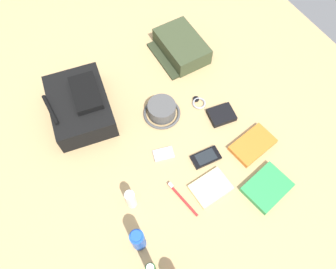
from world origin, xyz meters
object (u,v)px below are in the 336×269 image
cell_phone (206,157)px  bucket_hat (162,110)px  deodorant_spray (138,240)px  wristwatch (199,103)px  paperback_novel (267,187)px  notepad (211,188)px  backpack (80,105)px  toiletry_pouch (181,47)px  wallet (222,115)px  toothbrush (181,197)px  media_player (164,154)px  toothpaste_tube (131,199)px  travel_guidebook (253,145)px

cell_phone → bucket_hat: bearing=9.9°
deodorant_spray → wristwatch: deodorant_spray is taller
paperback_novel → notepad: 0.22m
wristwatch → backpack: bearing=64.5°
toiletry_pouch → notepad: size_ratio=1.80×
paperback_novel → wallet: size_ratio=1.79×
paperback_novel → notepad: size_ratio=1.31×
bucket_hat → toiletry_pouch: bearing=-45.0°
toiletry_pouch → paperback_novel: 0.78m
toothbrush → wallet: (0.22, -0.35, 0.01)m
toothbrush → notepad: (-0.03, -0.12, 0.00)m
bucket_hat → media_player: size_ratio=1.74×
deodorant_spray → toothpaste_tube: 0.15m
toiletry_pouch → wristwatch: size_ratio=3.80×
toiletry_pouch → notepad: bearing=157.9°
toothbrush → wallet: wallet is taller
paperback_novel → media_player: paperback_novel is taller
cell_phone → media_player: cell_phone is taller
backpack → notepad: backpack is taller
backpack → wallet: 0.62m
wallet → toothbrush: bearing=132.5°
wristwatch → toothpaste_tube: bearing=118.3°
paperback_novel → cell_phone: bearing=30.0°
bucket_hat → notepad: size_ratio=1.10×
wristwatch → wallet: size_ratio=0.65×
media_player → toothbrush: 0.20m
bucket_hat → wristwatch: size_ratio=2.33×
toothbrush → notepad: bearing=-102.9°
wristwatch → wallet: bearing=-155.9°
toiletry_pouch → wristwatch: 0.31m
backpack → paperback_novel: bearing=-145.4°
notepad → deodorant_spray: bearing=94.1°
toothpaste_tube → wallet: (0.15, -0.53, -0.05)m
cell_phone → backpack: bearing=36.7°
deodorant_spray → media_player: 0.38m
backpack → deodorant_spray: bearing=175.2°
media_player → notepad: 0.24m
travel_guidebook → notepad: travel_guidebook is taller
travel_guidebook → notepad: bearing=104.0°
backpack → toiletry_pouch: backpack is taller
paperback_novel → media_player: bearing=39.5°
deodorant_spray → media_player: deodorant_spray is taller
toothbrush → cell_phone: bearing=-63.0°
deodorant_spray → wristwatch: 0.66m
deodorant_spray → notepad: (0.04, -0.34, -0.07)m
media_player → wristwatch: 0.30m
cell_phone → wallet: 0.22m
media_player → toothbrush: toothbrush is taller
toiletry_pouch → cell_phone: bearing=158.6°
paperback_novel → toothbrush: 0.34m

